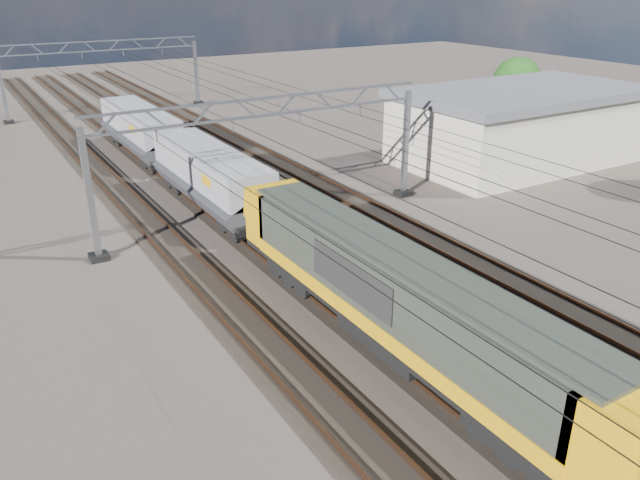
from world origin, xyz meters
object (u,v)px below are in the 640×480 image
catenary_gantry_mid (268,156)px  industrial_shed (521,125)px  hopper_wagon_mid (140,128)px  tree_far (521,83)px  locomotive (396,296)px  hopper_wagon_lead (211,175)px  catenary_gantry_far (105,74)px

catenary_gantry_mid → industrial_shed: (22.00, 2.00, -1.18)m
hopper_wagon_mid → tree_far: bearing=-14.0°
locomotive → industrial_shed: (24.00, 16.06, 0.40)m
locomotive → hopper_wagon_lead: locomotive is taller
hopper_wagon_mid → tree_far: 33.35m
hopper_wagon_mid → tree_far: size_ratio=2.04×
hopper_wagon_mid → industrial_shed: (24.00, -15.84, 0.49)m
hopper_wagon_lead → hopper_wagon_mid: size_ratio=1.00×
catenary_gantry_far → industrial_shed: bearing=-57.1°
catenary_gantry_mid → locomotive: catenary_gantry_mid is taller
locomotive → industrial_shed: bearing=33.8°
industrial_shed → hopper_wagon_lead: bearing=176.1°
locomotive → hopper_wagon_mid: (-0.00, 31.90, -0.09)m
catenary_gantry_far → catenary_gantry_mid: bearing=-90.0°
hopper_wagon_lead → locomotive: bearing=-90.0°
hopper_wagon_mid → tree_far: tree_far is taller
catenary_gantry_mid → tree_far: (30.32, 9.79, 0.14)m
hopper_wagon_lead → hopper_wagon_mid: 14.20m
locomotive → tree_far: 40.20m
catenary_gantry_mid → tree_far: catenary_gantry_mid is taller
locomotive → tree_far: size_ratio=3.32×
catenary_gantry_mid → tree_far: 31.86m
catenary_gantry_far → locomotive: bearing=-92.3°
catenary_gantry_far → hopper_wagon_mid: bearing=-96.3°
hopper_wagon_lead → industrial_shed: industrial_shed is taller
locomotive → hopper_wagon_mid: 31.90m
hopper_wagon_lead → tree_far: 32.95m
hopper_wagon_mid → tree_far: (32.32, -8.05, 1.81)m
catenary_gantry_mid → hopper_wagon_mid: size_ratio=1.53×
tree_far → hopper_wagon_lead: bearing=-169.2°
locomotive → tree_far: (32.32, 23.85, 1.72)m
hopper_wagon_mid → industrial_shed: industrial_shed is taller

